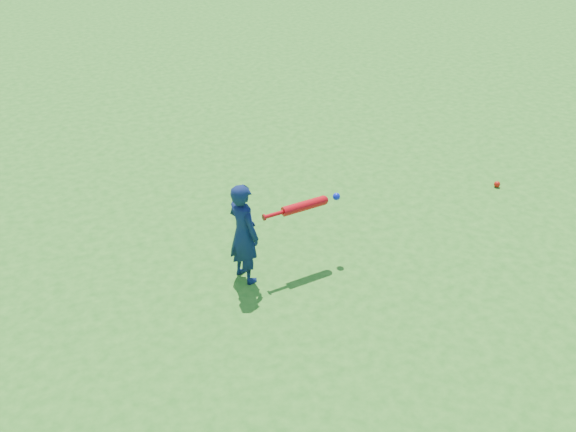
% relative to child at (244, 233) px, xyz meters
% --- Properties ---
extents(ground, '(80.00, 80.00, 0.00)m').
position_rel_child_xyz_m(ground, '(0.70, 0.02, -0.55)').
color(ground, '#27711B').
rests_on(ground, ground).
extents(child, '(0.37, 0.46, 1.09)m').
position_rel_child_xyz_m(child, '(0.00, 0.00, 0.00)').
color(child, '#0F1B46').
rests_on(child, ground).
extents(ground_ball_red, '(0.08, 0.08, 0.08)m').
position_rel_child_xyz_m(ground_ball_red, '(3.59, 0.60, -0.51)').
color(ground_ball_red, red).
rests_on(ground_ball_red, ground).
extents(bat_swing, '(0.88, 0.18, 0.10)m').
position_rel_child_xyz_m(bat_swing, '(0.69, 0.03, 0.15)').
color(bat_swing, red).
rests_on(bat_swing, ground).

